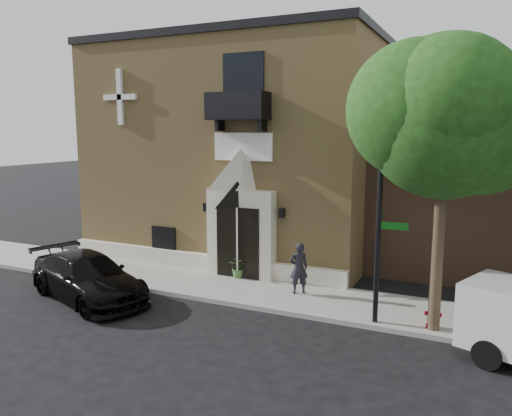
{
  "coord_description": "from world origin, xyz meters",
  "views": [
    {
      "loc": [
        7.08,
        -13.27,
        5.52
      ],
      "look_at": [
        -0.05,
        2.0,
        2.86
      ],
      "focal_mm": 35.0,
      "sensor_mm": 36.0,
      "label": 1
    }
  ],
  "objects_px": {
    "pedestrian_near": "(299,268)",
    "street_sign": "(379,227)",
    "black_sedan": "(88,277)",
    "fire_hydrant": "(433,315)"
  },
  "relations": [
    {
      "from": "fire_hydrant",
      "to": "pedestrian_near",
      "type": "distance_m",
      "value": 4.53
    },
    {
      "from": "black_sedan",
      "to": "pedestrian_near",
      "type": "height_order",
      "value": "pedestrian_near"
    },
    {
      "from": "pedestrian_near",
      "to": "street_sign",
      "type": "bearing_deg",
      "value": 118.71
    },
    {
      "from": "pedestrian_near",
      "to": "black_sedan",
      "type": "bearing_deg",
      "value": -8.35
    },
    {
      "from": "fire_hydrant",
      "to": "pedestrian_near",
      "type": "relative_size",
      "value": 0.45
    },
    {
      "from": "black_sedan",
      "to": "fire_hydrant",
      "type": "height_order",
      "value": "black_sedan"
    },
    {
      "from": "street_sign",
      "to": "fire_hydrant",
      "type": "distance_m",
      "value": 2.78
    },
    {
      "from": "fire_hydrant",
      "to": "pedestrian_near",
      "type": "bearing_deg",
      "value": 164.46
    },
    {
      "from": "black_sedan",
      "to": "pedestrian_near",
      "type": "bearing_deg",
      "value": -44.08
    },
    {
      "from": "street_sign",
      "to": "black_sedan",
      "type": "bearing_deg",
      "value": -174.65
    }
  ]
}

